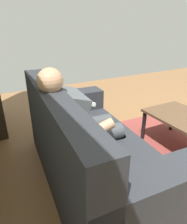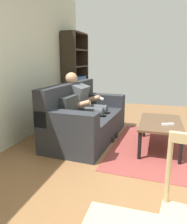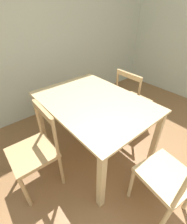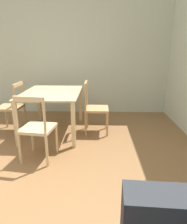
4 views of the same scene
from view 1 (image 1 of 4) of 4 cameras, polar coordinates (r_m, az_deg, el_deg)
name	(u,v)px [view 1 (image 1 of 4)]	position (r m, az deg, el deg)	size (l,w,h in m)	color
couch	(87,151)	(1.92, -1.84, -10.80)	(1.87, 1.00, 0.94)	#282B30
person_lounging	(81,124)	(1.87, -3.63, -3.33)	(0.61, 0.93, 1.12)	#4C5156
area_rug	(184,150)	(2.75, 24.12, -9.83)	(2.00, 1.40, 0.01)	brown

